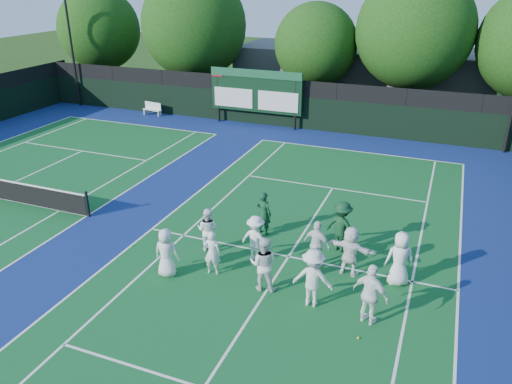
% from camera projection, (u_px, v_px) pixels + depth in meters
% --- Properties ---
extents(ground, '(120.00, 120.00, 0.00)m').
position_uv_depth(ground, '(279.00, 272.00, 16.32)').
color(ground, '#1C3C10').
rests_on(ground, ground).
extents(court_apron, '(34.00, 32.00, 0.01)m').
position_uv_depth(court_apron, '(140.00, 227.00, 19.19)').
color(court_apron, navy).
rests_on(court_apron, ground).
extents(near_court, '(11.05, 23.85, 0.01)m').
position_uv_depth(near_court, '(289.00, 257.00, 17.17)').
color(near_court, '#115424').
rests_on(near_court, ground).
extents(back_fence, '(34.00, 0.08, 3.00)m').
position_uv_depth(back_fence, '(273.00, 105.00, 31.41)').
color(back_fence, black).
rests_on(back_fence, ground).
extents(scoreboard, '(6.00, 0.21, 3.55)m').
position_uv_depth(scoreboard, '(256.00, 91.00, 31.06)').
color(scoreboard, black).
rests_on(scoreboard, ground).
extents(clubhouse, '(18.00, 6.00, 4.00)m').
position_uv_depth(clubhouse, '(361.00, 76.00, 36.61)').
color(clubhouse, '#545458').
rests_on(clubhouse, ground).
extents(light_pole_left, '(1.20, 0.30, 10.12)m').
position_uv_depth(light_pole_left, '(67.00, 15.00, 34.21)').
color(light_pole_left, black).
rests_on(light_pole_left, ground).
extents(bench, '(1.43, 0.58, 0.88)m').
position_uv_depth(bench, '(153.00, 108.00, 34.09)').
color(bench, silver).
rests_on(bench, ground).
extents(tree_a, '(6.17, 6.17, 8.11)m').
position_uv_depth(tree_a, '(102.00, 31.00, 38.19)').
color(tree_a, black).
rests_on(tree_a, ground).
extents(tree_b, '(7.41, 7.41, 9.27)m').
position_uv_depth(tree_b, '(197.00, 28.00, 35.22)').
color(tree_b, black).
rests_on(tree_b, ground).
extents(tree_c, '(5.41, 5.41, 7.37)m').
position_uv_depth(tree_c, '(318.00, 47.00, 32.56)').
color(tree_c, black).
rests_on(tree_c, ground).
extents(tree_d, '(7.05, 7.05, 9.32)m').
position_uv_depth(tree_d, '(417.00, 33.00, 30.08)').
color(tree_d, black).
rests_on(tree_d, ground).
extents(tennis_ball_0, '(0.07, 0.07, 0.07)m').
position_uv_depth(tennis_ball_0, '(269.00, 249.00, 17.62)').
color(tennis_ball_0, yellow).
rests_on(tennis_ball_0, ground).
extents(tennis_ball_2, '(0.07, 0.07, 0.07)m').
position_uv_depth(tennis_ball_2, '(358.00, 338.00, 13.30)').
color(tennis_ball_2, yellow).
rests_on(tennis_ball_2, ground).
extents(tennis_ball_3, '(0.07, 0.07, 0.07)m').
position_uv_depth(tennis_ball_3, '(132.00, 246.00, 17.77)').
color(tennis_ball_3, yellow).
rests_on(tennis_ball_3, ground).
extents(tennis_ball_4, '(0.07, 0.07, 0.07)m').
position_uv_depth(tennis_ball_4, '(262.00, 239.00, 18.24)').
color(tennis_ball_4, yellow).
rests_on(tennis_ball_4, ground).
extents(player_front_0, '(0.86, 0.62, 1.65)m').
position_uv_depth(player_front_0, '(166.00, 253.00, 15.82)').
color(player_front_0, silver).
rests_on(player_front_0, ground).
extents(player_front_1, '(0.60, 0.44, 1.53)m').
position_uv_depth(player_front_1, '(212.00, 253.00, 15.94)').
color(player_front_1, white).
rests_on(player_front_1, ground).
extents(player_front_2, '(0.96, 0.80, 1.78)m').
position_uv_depth(player_front_2, '(263.00, 264.00, 15.09)').
color(player_front_2, silver).
rests_on(player_front_2, ground).
extents(player_front_3, '(1.22, 0.74, 1.83)m').
position_uv_depth(player_front_3, '(313.00, 278.00, 14.35)').
color(player_front_3, silver).
rests_on(player_front_3, ground).
extents(player_front_4, '(1.17, 0.80, 1.84)m').
position_uv_depth(player_front_4, '(371.00, 295.00, 13.59)').
color(player_front_4, white).
rests_on(player_front_4, ground).
extents(player_back_0, '(0.81, 0.65, 1.59)m').
position_uv_depth(player_back_0, '(208.00, 230.00, 17.31)').
color(player_back_0, white).
rests_on(player_back_0, ground).
extents(player_back_1, '(1.16, 0.78, 1.66)m').
position_uv_depth(player_back_1, '(256.00, 239.00, 16.64)').
color(player_back_1, white).
rests_on(player_back_1, ground).
extents(player_back_2, '(1.06, 0.68, 1.67)m').
position_uv_depth(player_back_2, '(317.00, 245.00, 16.28)').
color(player_back_2, white).
rests_on(player_back_2, ground).
extents(player_back_3, '(1.64, 0.77, 1.70)m').
position_uv_depth(player_back_3, '(350.00, 251.00, 15.87)').
color(player_back_3, white).
rests_on(player_back_3, ground).
extents(player_back_4, '(1.02, 0.84, 1.80)m').
position_uv_depth(player_back_4, '(400.00, 259.00, 15.35)').
color(player_back_4, white).
rests_on(player_back_4, ground).
extents(coach_left, '(0.69, 0.53, 1.69)m').
position_uv_depth(coach_left, '(264.00, 213.00, 18.38)').
color(coach_left, '#0F391F').
rests_on(coach_left, ground).
extents(coach_right, '(1.36, 1.03, 1.86)m').
position_uv_depth(coach_right, '(342.00, 227.00, 17.21)').
color(coach_right, '#0F381C').
rests_on(coach_right, ground).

